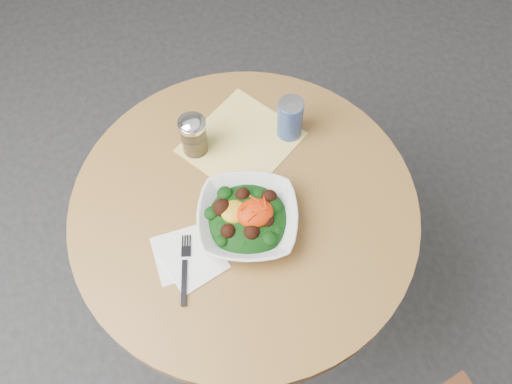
# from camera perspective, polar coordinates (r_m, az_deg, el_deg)

# --- Properties ---
(ground) EXTENTS (6.00, 6.00, 0.00)m
(ground) POSITION_cam_1_polar(r_m,az_deg,el_deg) (2.15, -0.84, -10.81)
(ground) COLOR #29292B
(ground) RESTS_ON ground
(table) EXTENTS (0.90, 0.90, 0.75)m
(table) POSITION_cam_1_polar(r_m,az_deg,el_deg) (1.64, -1.09, -4.66)
(table) COLOR black
(table) RESTS_ON ground
(cloth_napkin) EXTENTS (0.37, 0.36, 0.00)m
(cloth_napkin) POSITION_cam_1_polar(r_m,az_deg,el_deg) (1.56, -1.48, 5.02)
(cloth_napkin) COLOR yellow
(cloth_napkin) RESTS_ON table
(paper_napkins) EXTENTS (0.17, 0.17, 0.00)m
(paper_napkins) POSITION_cam_1_polar(r_m,az_deg,el_deg) (1.41, -6.83, -6.49)
(paper_napkins) COLOR white
(paper_napkins) RESTS_ON table
(salad_bowl) EXTENTS (0.32, 0.32, 0.09)m
(salad_bowl) POSITION_cam_1_polar(r_m,az_deg,el_deg) (1.40, -0.84, -2.69)
(salad_bowl) COLOR white
(salad_bowl) RESTS_ON table
(fork) EXTENTS (0.08, 0.18, 0.00)m
(fork) POSITION_cam_1_polar(r_m,az_deg,el_deg) (1.39, -7.12, -7.45)
(fork) COLOR black
(fork) RESTS_ON table
(spice_shaker) EXTENTS (0.07, 0.07, 0.13)m
(spice_shaker) POSITION_cam_1_polar(r_m,az_deg,el_deg) (1.51, -6.28, 5.71)
(spice_shaker) COLOR silver
(spice_shaker) RESTS_ON table
(beverage_can) EXTENTS (0.07, 0.07, 0.13)m
(beverage_can) POSITION_cam_1_polar(r_m,az_deg,el_deg) (1.53, 3.43, 7.34)
(beverage_can) COLOR navy
(beverage_can) RESTS_ON table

